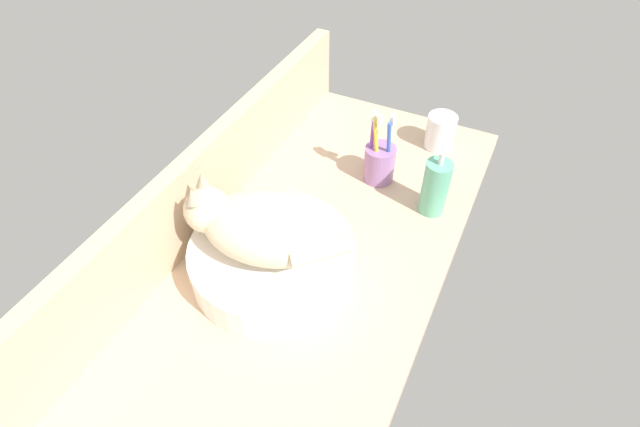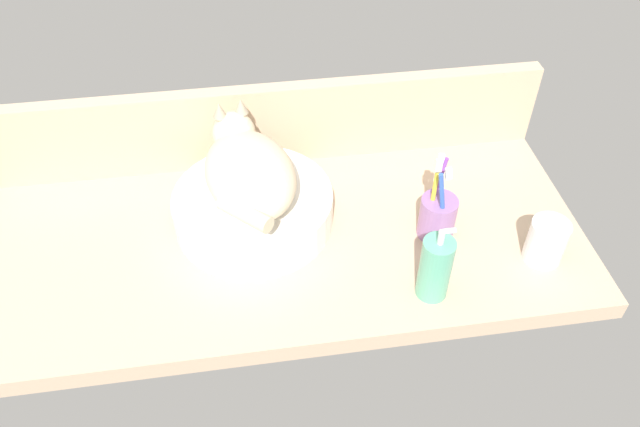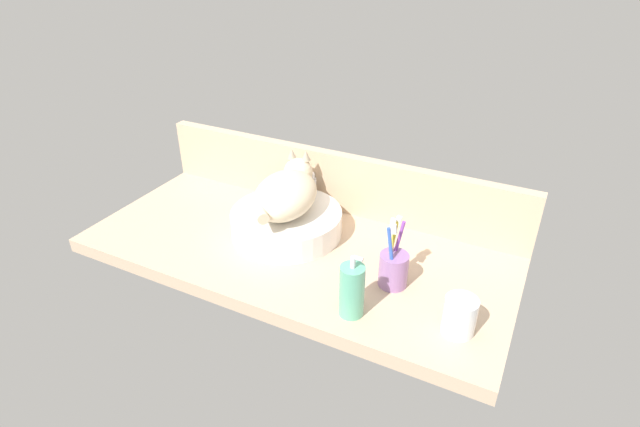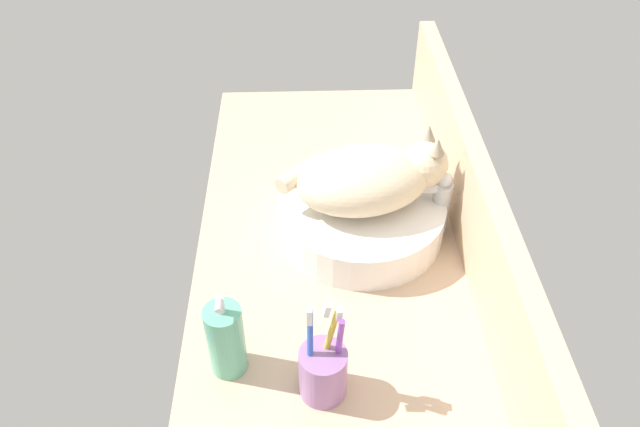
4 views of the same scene
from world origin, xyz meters
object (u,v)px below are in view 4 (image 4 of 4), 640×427
object	(u,v)px
soap_dispenser	(226,339)
toothbrush_cup	(323,370)
faucet	(436,200)
sink_basin	(361,217)
cat	(370,177)

from	to	relation	value
soap_dispenser	toothbrush_cup	distance (cm)	15.55
faucet	toothbrush_cup	world-z (taller)	toothbrush_cup
sink_basin	cat	distance (cm)	9.51
cat	soap_dispenser	xyz separation A→B (cm)	(31.19, -24.67, -6.35)
sink_basin	soap_dispenser	world-z (taller)	soap_dispenser
cat	toothbrush_cup	world-z (taller)	cat
sink_basin	faucet	xyz separation A→B (cm)	(-0.16, 14.25, 3.65)
sink_basin	toothbrush_cup	world-z (taller)	toothbrush_cup
sink_basin	toothbrush_cup	bearing A→B (deg)	-13.66
faucet	toothbrush_cup	distance (cm)	42.64
toothbrush_cup	faucet	bearing A→B (deg)	147.42
cat	faucet	distance (cm)	14.15
soap_dispenser	faucet	bearing A→B (deg)	129.52
cat	soap_dispenser	world-z (taller)	cat
faucet	soap_dispenser	xyz separation A→B (cm)	(31.01, -37.60, -0.60)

